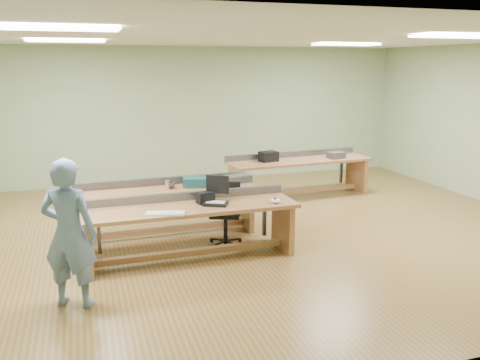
{
  "coord_description": "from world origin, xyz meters",
  "views": [
    {
      "loc": [
        -2.37,
        -7.3,
        2.6
      ],
      "look_at": [
        -0.26,
        -0.6,
        1.0
      ],
      "focal_mm": 38.0,
      "sensor_mm": 36.0,
      "label": 1
    }
  ],
  "objects_px": {
    "workbench_back": "(299,169)",
    "person": "(69,234)",
    "mug": "(171,185)",
    "parts_bin_grey": "(237,179)",
    "camera_bag": "(205,198)",
    "workbench_mid": "(167,201)",
    "drinks_can": "(168,184)",
    "parts_bin_teal": "(196,182)",
    "workbench_front": "(190,219)",
    "laptop_base": "(216,203)",
    "task_chair": "(226,221)"
  },
  "relations": [
    {
      "from": "workbench_front",
      "to": "task_chair",
      "type": "distance_m",
      "value": 0.81
    },
    {
      "from": "person",
      "to": "parts_bin_grey",
      "type": "distance_m",
      "value": 3.33
    },
    {
      "from": "camera_bag",
      "to": "parts_bin_grey",
      "type": "bearing_deg",
      "value": 39.51
    },
    {
      "from": "person",
      "to": "drinks_can",
      "type": "distance_m",
      "value": 2.47
    },
    {
      "from": "mug",
      "to": "drinks_can",
      "type": "distance_m",
      "value": 0.05
    },
    {
      "from": "workbench_front",
      "to": "workbench_mid",
      "type": "distance_m",
      "value": 1.07
    },
    {
      "from": "workbench_back",
      "to": "parts_bin_teal",
      "type": "xyz_separation_m",
      "value": [
        -2.46,
        -1.6,
        0.26
      ]
    },
    {
      "from": "parts_bin_teal",
      "to": "parts_bin_grey",
      "type": "height_order",
      "value": "parts_bin_teal"
    },
    {
      "from": "person",
      "to": "parts_bin_teal",
      "type": "xyz_separation_m",
      "value": [
        1.85,
        2.06,
        -0.01
      ]
    },
    {
      "from": "task_chair",
      "to": "parts_bin_teal",
      "type": "relative_size",
      "value": 2.31
    },
    {
      "from": "workbench_back",
      "to": "person",
      "type": "bearing_deg",
      "value": -144.08
    },
    {
      "from": "workbench_mid",
      "to": "parts_bin_teal",
      "type": "distance_m",
      "value": 0.54
    },
    {
      "from": "workbench_back",
      "to": "laptop_base",
      "type": "relative_size",
      "value": 9.35
    },
    {
      "from": "person",
      "to": "task_chair",
      "type": "bearing_deg",
      "value": -121.68
    },
    {
      "from": "laptop_base",
      "to": "mug",
      "type": "relative_size",
      "value": 2.64
    },
    {
      "from": "workbench_front",
      "to": "parts_bin_grey",
      "type": "distance_m",
      "value": 1.56
    },
    {
      "from": "workbench_back",
      "to": "mug",
      "type": "height_order",
      "value": "workbench_back"
    },
    {
      "from": "laptop_base",
      "to": "mug",
      "type": "bearing_deg",
      "value": 137.5
    },
    {
      "from": "workbench_back",
      "to": "parts_bin_grey",
      "type": "bearing_deg",
      "value": -143.39
    },
    {
      "from": "workbench_mid",
      "to": "parts_bin_teal",
      "type": "xyz_separation_m",
      "value": [
        0.47,
        0.02,
        0.26
      ]
    },
    {
      "from": "camera_bag",
      "to": "workbench_mid",
      "type": "bearing_deg",
      "value": 95.92
    },
    {
      "from": "laptop_base",
      "to": "parts_bin_grey",
      "type": "bearing_deg",
      "value": 87.55
    },
    {
      "from": "person",
      "to": "parts_bin_grey",
      "type": "bearing_deg",
      "value": -115.45
    },
    {
      "from": "workbench_back",
      "to": "drinks_can",
      "type": "bearing_deg",
      "value": -155.13
    },
    {
      "from": "task_chair",
      "to": "person",
      "type": "bearing_deg",
      "value": -124.42
    },
    {
      "from": "person",
      "to": "workbench_mid",
      "type": "bearing_deg",
      "value": -99.5
    },
    {
      "from": "task_chair",
      "to": "parts_bin_teal",
      "type": "xyz_separation_m",
      "value": [
        -0.3,
        0.63,
        0.49
      ]
    },
    {
      "from": "workbench_mid",
      "to": "person",
      "type": "distance_m",
      "value": 2.48
    },
    {
      "from": "workbench_mid",
      "to": "drinks_can",
      "type": "distance_m",
      "value": 0.26
    },
    {
      "from": "task_chair",
      "to": "camera_bag",
      "type": "bearing_deg",
      "value": -113.3
    },
    {
      "from": "person",
      "to": "mug",
      "type": "distance_m",
      "value": 2.5
    },
    {
      "from": "workbench_mid",
      "to": "task_chair",
      "type": "xyz_separation_m",
      "value": [
        0.77,
        -0.6,
        -0.22
      ]
    },
    {
      "from": "person",
      "to": "mug",
      "type": "bearing_deg",
      "value": -100.81
    },
    {
      "from": "person",
      "to": "drinks_can",
      "type": "relative_size",
      "value": 12.9
    },
    {
      "from": "workbench_front",
      "to": "workbench_back",
      "type": "bearing_deg",
      "value": 43.04
    },
    {
      "from": "parts_bin_teal",
      "to": "drinks_can",
      "type": "distance_m",
      "value": 0.45
    },
    {
      "from": "person",
      "to": "camera_bag",
      "type": "bearing_deg",
      "value": -124.75
    },
    {
      "from": "workbench_front",
      "to": "workbench_mid",
      "type": "height_order",
      "value": "same"
    },
    {
      "from": "workbench_mid",
      "to": "workbench_back",
      "type": "relative_size",
      "value": 0.93
    },
    {
      "from": "workbench_mid",
      "to": "task_chair",
      "type": "height_order",
      "value": "task_chair"
    },
    {
      "from": "workbench_front",
      "to": "workbench_mid",
      "type": "xyz_separation_m",
      "value": [
        -0.14,
        1.06,
        -0.0
      ]
    },
    {
      "from": "parts_bin_teal",
      "to": "laptop_base",
      "type": "bearing_deg",
      "value": -89.07
    },
    {
      "from": "camera_bag",
      "to": "parts_bin_grey",
      "type": "xyz_separation_m",
      "value": [
        0.8,
        1.1,
        -0.02
      ]
    },
    {
      "from": "parts_bin_teal",
      "to": "person",
      "type": "bearing_deg",
      "value": -131.94
    },
    {
      "from": "workbench_back",
      "to": "camera_bag",
      "type": "distance_m",
      "value": 3.68
    },
    {
      "from": "mug",
      "to": "parts_bin_grey",
      "type": "bearing_deg",
      "value": 4.96
    },
    {
      "from": "workbench_back",
      "to": "drinks_can",
      "type": "distance_m",
      "value": 3.35
    },
    {
      "from": "workbench_mid",
      "to": "laptop_base",
      "type": "height_order",
      "value": "workbench_mid"
    },
    {
      "from": "workbench_mid",
      "to": "parts_bin_grey",
      "type": "distance_m",
      "value": 1.2
    },
    {
      "from": "camera_bag",
      "to": "mug",
      "type": "distance_m",
      "value": 1.05
    }
  ]
}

